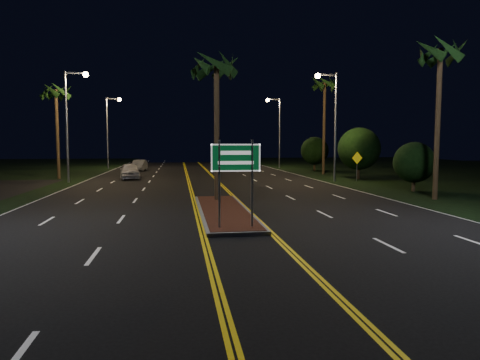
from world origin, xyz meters
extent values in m
plane|color=black|center=(0.00, 0.00, 0.00)|extent=(120.00, 120.00, 0.00)
cube|color=gray|center=(0.00, 7.00, 0.07)|extent=(2.25, 10.25, 0.15)
cube|color=#592819|center=(0.00, 7.00, 0.16)|extent=(2.00, 10.00, 0.02)
cylinder|color=gray|center=(-0.60, 2.80, 1.75)|extent=(0.08, 0.08, 3.20)
cylinder|color=gray|center=(0.60, 2.80, 1.75)|extent=(0.08, 0.08, 3.20)
cube|color=#07471E|center=(0.00, 2.80, 2.70)|extent=(1.80, 0.04, 1.00)
cube|color=white|center=(0.00, 2.77, 2.70)|extent=(1.80, 0.01, 1.00)
cylinder|color=gray|center=(-11.00, 24.00, 4.50)|extent=(0.18, 0.18, 9.00)
cube|color=gray|center=(-10.20, 24.00, 8.85)|extent=(1.60, 0.12, 0.12)
sphere|color=#FFC672|center=(-9.40, 24.00, 8.75)|extent=(0.44, 0.44, 0.44)
cylinder|color=gray|center=(-11.00, 44.00, 4.50)|extent=(0.18, 0.18, 9.00)
cube|color=gray|center=(-10.20, 44.00, 8.85)|extent=(1.60, 0.12, 0.12)
sphere|color=#FFC672|center=(-9.40, 44.00, 8.75)|extent=(0.44, 0.44, 0.44)
cylinder|color=gray|center=(11.00, 22.00, 4.50)|extent=(0.18, 0.18, 9.00)
cube|color=gray|center=(10.20, 22.00, 8.85)|extent=(1.60, 0.12, 0.12)
sphere|color=#FFC672|center=(9.40, 22.00, 8.75)|extent=(0.44, 0.44, 0.44)
cylinder|color=gray|center=(11.00, 42.00, 4.50)|extent=(0.18, 0.18, 9.00)
cube|color=gray|center=(10.20, 42.00, 8.85)|extent=(1.60, 0.12, 0.12)
sphere|color=#FFC672|center=(9.40, 42.00, 8.75)|extent=(0.44, 0.44, 0.44)
cylinder|color=#382819|center=(0.00, 10.50, 3.75)|extent=(0.28, 0.28, 7.50)
cylinder|color=#382819|center=(-12.80, 28.00, 4.00)|extent=(0.28, 0.28, 8.00)
cylinder|color=#382819|center=(12.50, 10.00, 4.25)|extent=(0.28, 0.28, 8.50)
cylinder|color=#382819|center=(12.80, 30.00, 4.75)|extent=(0.28, 0.28, 9.50)
cylinder|color=#382819|center=(13.50, 14.00, 0.45)|extent=(0.24, 0.24, 0.90)
sphere|color=black|center=(13.50, 14.00, 1.95)|extent=(2.70, 2.70, 2.70)
cylinder|color=#382819|center=(14.00, 24.00, 0.63)|extent=(0.24, 0.24, 1.26)
sphere|color=black|center=(14.00, 24.00, 2.73)|extent=(3.78, 3.78, 3.78)
cylinder|color=#382819|center=(13.80, 36.00, 0.54)|extent=(0.24, 0.24, 1.08)
sphere|color=black|center=(13.80, 36.00, 2.34)|extent=(3.24, 3.24, 3.24)
imported|color=#B8B9BF|center=(-6.41, 27.04, 0.84)|extent=(2.79, 5.29, 1.68)
imported|color=#AEB3B8|center=(-6.63, 38.73, 0.74)|extent=(2.32, 4.62, 1.49)
cylinder|color=gray|center=(12.96, 21.98, 1.09)|extent=(0.07, 0.07, 2.17)
cube|color=gold|center=(12.96, 21.96, 1.97)|extent=(1.02, 0.30, 1.05)
camera|label=1|loc=(-2.05, -12.50, 3.23)|focal=32.00mm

